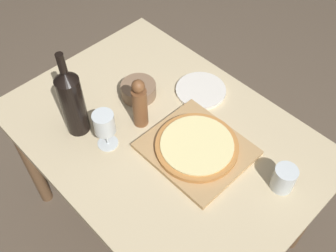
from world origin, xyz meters
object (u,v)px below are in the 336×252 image
(pizza, at_px, (197,146))
(wine_glass, at_px, (104,124))
(wine_bottle, at_px, (72,101))
(small_bowl, at_px, (139,90))
(pepper_mill, at_px, (140,104))

(pizza, xyz_separation_m, wine_glass, (-0.21, 0.25, 0.08))
(wine_bottle, distance_m, small_bowl, 0.31)
(wine_glass, relative_size, small_bowl, 1.13)
(wine_bottle, bearing_deg, pepper_mill, -37.46)
(small_bowl, bearing_deg, wine_glass, -156.72)
(pepper_mill, xyz_separation_m, wine_glass, (-0.16, 0.01, 0.01))
(wine_bottle, distance_m, pepper_mill, 0.24)
(pizza, relative_size, wine_bottle, 0.83)
(pizza, height_order, wine_bottle, wine_bottle)
(pizza, xyz_separation_m, wine_bottle, (-0.25, 0.39, 0.12))
(pepper_mill, bearing_deg, pizza, -77.02)
(wine_glass, height_order, small_bowl, wine_glass)
(wine_bottle, xyz_separation_m, pepper_mill, (0.19, -0.15, -0.05))
(pepper_mill, relative_size, small_bowl, 1.55)
(pepper_mill, distance_m, small_bowl, 0.17)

